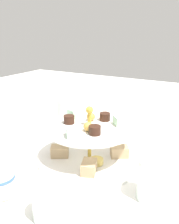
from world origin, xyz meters
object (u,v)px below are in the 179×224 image
water_glass_short_left (49,203)px  teacup_with_saucer (2,186)px  water_glass_tall_right (66,115)px  tiered_serving_stand (90,144)px  butter_knife_left (162,137)px  water_glass_mid_back (152,180)px

water_glass_short_left → teacup_with_saucer: size_ratio=0.73×
water_glass_short_left → water_glass_tall_right: bearing=120.5°
water_glass_short_left → tiered_serving_stand: bearing=100.3°
tiered_serving_stand → butter_knife_left: 0.29m
teacup_with_saucer → water_glass_mid_back: (0.28, 0.15, 0.02)m
water_glass_tall_right → water_glass_short_left: (0.22, -0.38, -0.02)m
tiered_serving_stand → teacup_with_saucer: (-0.09, -0.23, -0.02)m
water_glass_mid_back → teacup_with_saucer: bearing=-151.9°
water_glass_tall_right → water_glass_mid_back: size_ratio=1.24×
tiered_serving_stand → butter_knife_left: tiered_serving_stand is taller
water_glass_short_left → water_glass_mid_back: water_glass_mid_back is taller
tiered_serving_stand → butter_knife_left: bearing=60.4°
water_glass_tall_right → butter_knife_left: size_ratio=0.66×
water_glass_mid_back → water_glass_short_left: bearing=-135.4°
tiered_serving_stand → butter_knife_left: (0.14, 0.25, -0.04)m
water_glass_tall_right → butter_knife_left: (0.32, 0.10, -0.05)m
butter_knife_left → water_glass_mid_back: water_glass_mid_back is taller
water_glass_tall_right → water_glass_mid_back: 0.44m
tiered_serving_stand → water_glass_tall_right: 0.24m
tiered_serving_stand → water_glass_tall_right: size_ratio=2.56×
water_glass_short_left → water_glass_mid_back: size_ratio=0.73×
tiered_serving_stand → teacup_with_saucer: 0.25m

